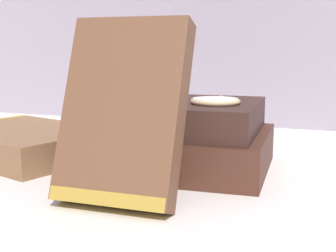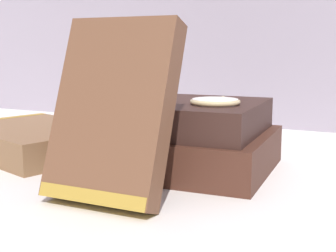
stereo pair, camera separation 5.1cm
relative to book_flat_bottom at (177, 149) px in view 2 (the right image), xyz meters
The scene contains 7 objects.
ground_plane 0.04m from the book_flat_bottom, 133.59° to the right, with size 3.00×3.00×0.00m, color silver.
book_flat_bottom is the anchor object (origin of this frame).
book_flat_top 0.04m from the book_flat_bottom, 77.20° to the left, with size 0.18×0.16×0.03m.
book_side_left 0.20m from the book_flat_bottom, behind, with size 0.23×0.20×0.04m.
book_leaning_front 0.14m from the book_flat_bottom, 91.34° to the right, with size 0.11×0.08×0.16m.
pocket_watch 0.08m from the book_flat_bottom, 13.98° to the right, with size 0.05×0.06×0.01m.
reading_glasses 0.14m from the book_flat_bottom, 102.40° to the left, with size 0.11×0.06×0.00m.
Camera 2 is at (0.24, -0.45, 0.14)m, focal length 50.00 mm.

